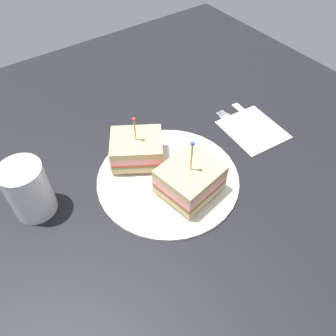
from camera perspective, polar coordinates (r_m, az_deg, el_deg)
name	(u,v)px	position (r cm, az deg, el deg)	size (l,w,h in cm)	color
ground_plane	(168,183)	(60.55, 0.00, -2.51)	(109.03, 109.03, 2.00)	black
plate	(168,177)	(59.40, 0.00, -1.60)	(25.32, 25.32, 0.98)	silver
sandwich_half_front	(190,179)	(55.19, 3.77, -1.96)	(9.81, 10.68, 11.17)	tan
sandwich_half_back	(137,149)	(60.47, -5.38, 3.29)	(11.37, 11.84, 9.63)	tan
drink_glass	(30,192)	(56.93, -22.65, -3.88)	(6.77, 6.77, 9.72)	silver
napkin	(253,129)	(71.21, 14.35, 6.45)	(11.92, 10.72, 0.15)	beige
fork	(233,122)	(71.81, 11.09, 7.68)	(11.72, 2.29, 0.35)	silver
knife	(250,117)	(74.08, 13.85, 8.57)	(11.91, 2.04, 0.35)	silver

